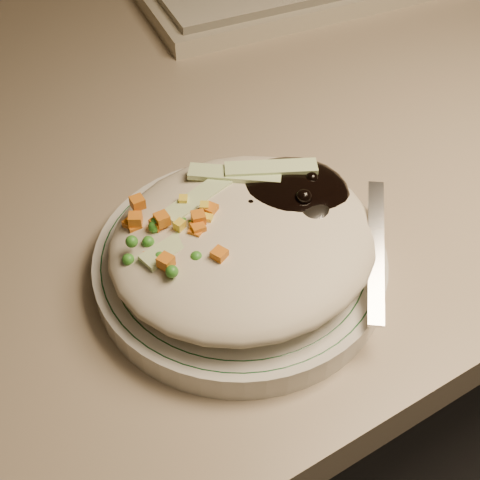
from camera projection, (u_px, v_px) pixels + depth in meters
desk at (183, 259)px, 0.78m from camera, size 1.40×0.70×0.74m
plate at (240, 264)px, 0.49m from camera, size 0.21×0.21×0.02m
plate_rim at (240, 255)px, 0.49m from camera, size 0.20×0.20×0.00m
meal at (246, 233)px, 0.47m from camera, size 0.21×0.19×0.05m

